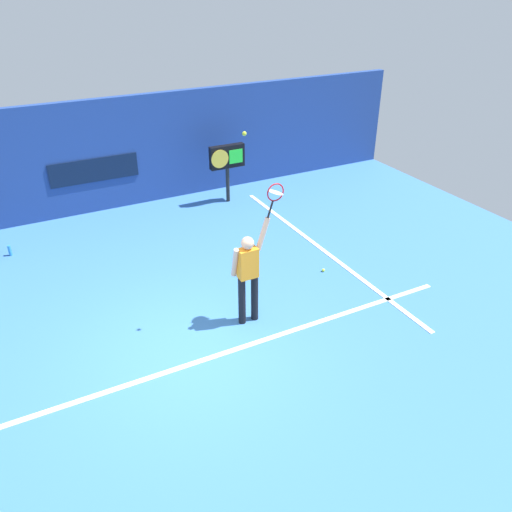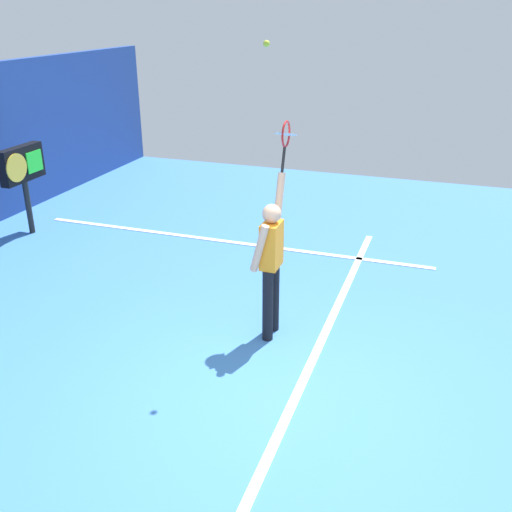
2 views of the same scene
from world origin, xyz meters
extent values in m
plane|color=#3870B2|center=(0.00, 0.00, 0.00)|extent=(18.00, 18.00, 0.00)
cube|color=navy|center=(0.00, 6.52, 1.42)|extent=(18.00, 0.20, 2.83)
cube|color=#0C1933|center=(0.00, 6.40, 1.12)|extent=(2.20, 0.03, 0.60)
cube|color=white|center=(0.00, -0.31, 0.01)|extent=(10.00, 0.10, 0.01)
cube|color=white|center=(3.96, 2.00, 0.01)|extent=(0.10, 7.00, 0.01)
cylinder|color=black|center=(1.15, 0.33, 0.46)|extent=(0.13, 0.13, 0.92)
cylinder|color=black|center=(1.40, 0.33, 0.46)|extent=(0.13, 0.13, 0.92)
cube|color=orange|center=(1.27, 0.33, 1.20)|extent=(0.34, 0.20, 0.55)
sphere|color=#D8A884|center=(1.27, 0.33, 1.58)|extent=(0.22, 0.22, 0.22)
cylinder|color=#D8A884|center=(1.56, 0.33, 1.69)|extent=(0.26, 0.09, 0.58)
cylinder|color=#D8A884|center=(1.07, 0.41, 1.22)|extent=(0.09, 0.23, 0.58)
cylinder|color=black|center=(1.69, 0.33, 2.10)|extent=(0.12, 0.03, 0.30)
torus|color=red|center=(1.78, 0.33, 2.39)|extent=(0.40, 0.02, 0.40)
cylinder|color=silver|center=(1.78, 0.33, 2.39)|extent=(0.26, 0.27, 0.09)
sphere|color=#CCE033|center=(1.27, 0.41, 3.40)|extent=(0.07, 0.07, 0.07)
cylinder|color=black|center=(3.24, 5.46, 0.48)|extent=(0.10, 0.10, 0.96)
cube|color=black|center=(3.24, 5.46, 1.26)|extent=(0.95, 0.18, 0.60)
cylinder|color=gold|center=(2.99, 5.36, 1.26)|extent=(0.48, 0.02, 0.48)
cube|color=#26D833|center=(3.45, 5.36, 1.26)|extent=(0.38, 0.02, 0.36)
cylinder|color=#338CD8|center=(-2.31, 4.91, 0.12)|extent=(0.07, 0.07, 0.24)
sphere|color=#CCE033|center=(3.43, 1.14, 0.03)|extent=(0.07, 0.07, 0.07)
camera|label=1|loc=(-2.11, -6.47, 5.58)|focal=36.33mm
camera|label=2|loc=(-4.74, -1.56, 3.76)|focal=41.02mm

